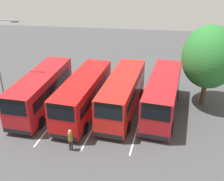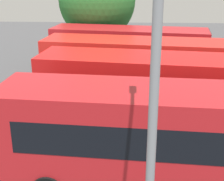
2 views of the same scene
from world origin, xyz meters
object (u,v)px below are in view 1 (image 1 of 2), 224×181
bus_far_left (41,91)px  bus_far_right (162,95)px  bus_center_right (122,94)px  depot_tree (209,57)px  pedestrian (70,138)px  bus_center_left (83,95)px

bus_far_left → bus_far_right: size_ratio=0.99×
bus_center_right → bus_far_left: bearing=-79.9°
bus_far_left → depot_tree: bearing=105.8°
bus_far_left → pedestrian: bus_far_left is taller
bus_center_right → bus_center_left: bearing=-72.6°
bus_center_left → bus_center_right: (-0.59, 3.28, 0.00)m
bus_center_right → bus_far_right: bearing=102.5°
bus_center_left → depot_tree: 11.35m
pedestrian → depot_tree: depot_tree is taller
bus_far_left → bus_center_left: 3.85m
bus_far_right → pedestrian: 8.93m
bus_center_left → bus_far_left: bearing=-86.3°
bus_far_right → pedestrian: (6.10, -6.47, -0.79)m
bus_center_left → depot_tree: bearing=113.8°
bus_far_left → bus_center_right: bearing=97.2°
bus_center_left → bus_center_right: size_ratio=1.00×
pedestrian → depot_tree: bearing=-48.3°
pedestrian → depot_tree: 13.73m
depot_tree → pedestrian: bearing=-51.0°
bus_center_left → bus_far_right: size_ratio=1.00×
bus_center_left → pedestrian: (5.19, 0.24, -0.79)m
bus_far_right → pedestrian: size_ratio=5.40×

